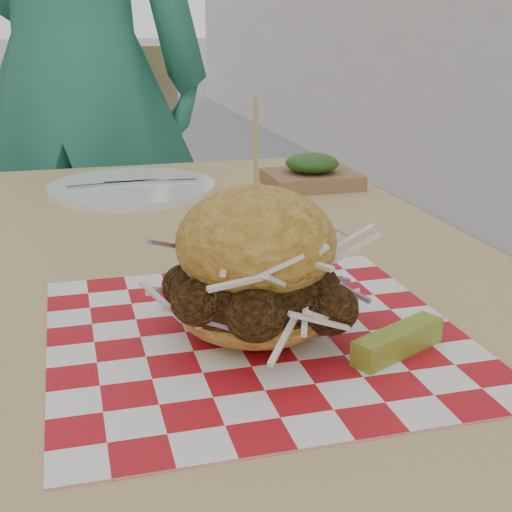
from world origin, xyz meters
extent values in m
imported|color=#2E8668|center=(0.11, 1.12, 0.89)|extent=(0.73, 0.57, 1.78)
cube|color=tan|center=(0.18, 0.11, 0.73)|extent=(0.80, 1.20, 0.04)
cylinder|color=#333338|center=(0.52, 0.65, 0.35)|extent=(0.05, 0.05, 0.71)
cube|color=tan|center=(0.18, 1.08, 0.45)|extent=(0.50, 0.50, 0.04)
cube|color=tan|center=(0.14, 1.28, 0.70)|extent=(0.42, 0.13, 0.50)
cylinder|color=#333338|center=(0.04, 0.87, 0.21)|extent=(0.03, 0.03, 0.43)
cylinder|color=#333338|center=(0.40, 0.95, 0.21)|extent=(0.03, 0.03, 0.43)
cylinder|color=#333338|center=(-0.03, 1.22, 0.21)|extent=(0.03, 0.03, 0.43)
cylinder|color=#333338|center=(0.32, 1.30, 0.21)|extent=(0.03, 0.03, 0.43)
cube|color=red|center=(0.23, -0.10, 0.75)|extent=(0.36, 0.36, 0.00)
ellipsoid|color=gold|center=(0.23, -0.10, 0.78)|extent=(0.14, 0.14, 0.05)
ellipsoid|color=brown|center=(0.23, -0.10, 0.79)|extent=(0.15, 0.14, 0.08)
ellipsoid|color=gold|center=(0.23, -0.10, 0.84)|extent=(0.14, 0.14, 0.10)
cylinder|color=tan|center=(0.23, -0.10, 0.91)|extent=(0.00, 0.00, 0.10)
cube|color=olive|center=(0.33, -0.17, 0.76)|extent=(0.10, 0.06, 0.02)
cylinder|color=white|center=(0.18, 0.48, 0.76)|extent=(0.27, 0.27, 0.01)
cube|color=silver|center=(0.15, 0.48, 0.77)|extent=(0.15, 0.03, 0.00)
cube|color=silver|center=(0.21, 0.48, 0.77)|extent=(0.15, 0.03, 0.00)
cube|color=olive|center=(0.48, 0.45, 0.76)|extent=(0.15, 0.12, 0.02)
ellipsoid|color=#124112|center=(0.48, 0.45, 0.79)|extent=(0.09, 0.09, 0.03)
camera|label=1|loc=(0.08, -0.66, 1.02)|focal=50.00mm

